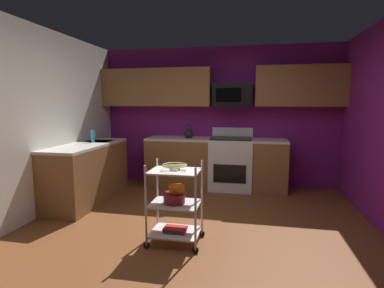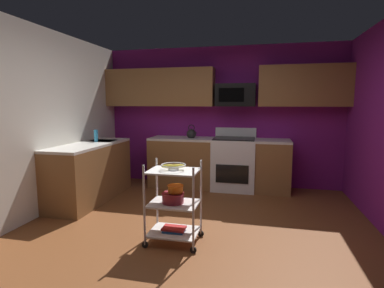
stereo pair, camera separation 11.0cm
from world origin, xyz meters
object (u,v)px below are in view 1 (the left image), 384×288
(rolling_cart, at_px, (175,203))
(fruit_bowl, at_px, (175,166))
(oven_range, at_px, (231,163))
(mixing_bowl_small, at_px, (177,189))
(book_stack, at_px, (175,229))
(mixing_bowl_large, at_px, (174,198))
(kettle, at_px, (189,134))
(microwave, at_px, (233,95))
(dish_soap_bottle, at_px, (93,136))

(rolling_cart, distance_m, fruit_bowl, 0.42)
(oven_range, bearing_deg, mixing_bowl_small, -101.00)
(rolling_cart, bearing_deg, fruit_bowl, 0.00)
(rolling_cart, relative_size, mixing_bowl_small, 5.03)
(fruit_bowl, relative_size, mixing_bowl_small, 1.49)
(rolling_cart, height_order, book_stack, rolling_cart)
(mixing_bowl_large, xyz_separation_m, kettle, (-0.32, 2.29, 0.48))
(rolling_cart, bearing_deg, microwave, 79.21)
(mixing_bowl_large, relative_size, book_stack, 0.97)
(rolling_cart, bearing_deg, mixing_bowl_large, 180.00)
(microwave, relative_size, rolling_cart, 0.77)
(fruit_bowl, distance_m, book_stack, 0.73)
(rolling_cart, height_order, fruit_bowl, rolling_cart)
(microwave, height_order, kettle, microwave)
(rolling_cart, distance_m, mixing_bowl_small, 0.17)
(oven_range, bearing_deg, mixing_bowl_large, -101.50)
(oven_range, relative_size, mixing_bowl_large, 4.37)
(mixing_bowl_small, xyz_separation_m, kettle, (-0.35, 2.28, 0.38))
(mixing_bowl_small, distance_m, book_stack, 0.47)
(mixing_bowl_large, xyz_separation_m, book_stack, (0.01, 0.00, -0.37))
(fruit_bowl, bearing_deg, kettle, 98.22)
(oven_range, bearing_deg, dish_soap_bottle, -157.00)
(kettle, relative_size, dish_soap_bottle, 1.32)
(rolling_cart, bearing_deg, oven_range, 78.72)
(oven_range, height_order, mixing_bowl_large, oven_range)
(fruit_bowl, xyz_separation_m, mixing_bowl_small, (0.02, 0.02, -0.26))
(oven_range, height_order, rolling_cart, oven_range)
(oven_range, bearing_deg, book_stack, -101.28)
(microwave, distance_m, kettle, 1.06)
(mixing_bowl_large, bearing_deg, dish_soap_bottle, 141.72)
(microwave, distance_m, mixing_bowl_large, 2.72)
(oven_range, relative_size, mixing_bowl_small, 6.04)
(fruit_bowl, xyz_separation_m, dish_soap_bottle, (-1.74, 1.37, 0.14))
(book_stack, height_order, kettle, kettle)
(microwave, distance_m, fruit_bowl, 2.58)
(rolling_cart, height_order, mixing_bowl_large, rolling_cart)
(book_stack, bearing_deg, microwave, 79.21)
(oven_range, relative_size, kettle, 4.17)
(mixing_bowl_large, relative_size, mixing_bowl_small, 1.38)
(microwave, bearing_deg, oven_range, -89.74)
(oven_range, xyz_separation_m, microwave, (-0.00, 0.10, 1.22))
(oven_range, height_order, mixing_bowl_small, oven_range)
(book_stack, bearing_deg, oven_range, 78.72)
(oven_range, distance_m, microwave, 1.23)
(microwave, distance_m, rolling_cart, 2.74)
(microwave, relative_size, dish_soap_bottle, 3.50)
(rolling_cart, relative_size, dish_soap_bottle, 4.57)
(kettle, bearing_deg, dish_soap_bottle, -146.59)
(mixing_bowl_small, distance_m, kettle, 2.33)
(rolling_cart, relative_size, fruit_bowl, 3.36)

